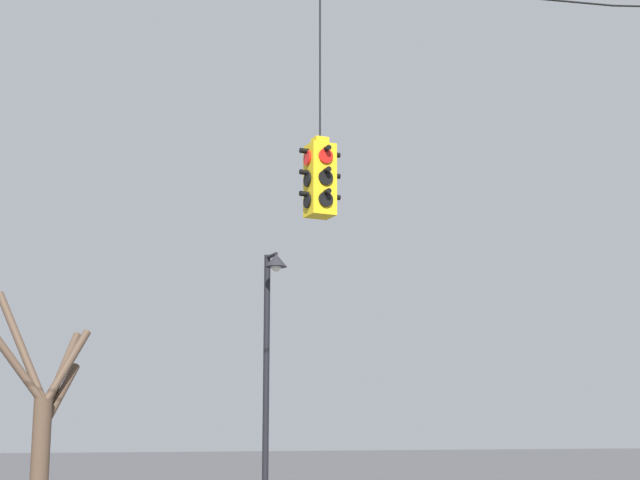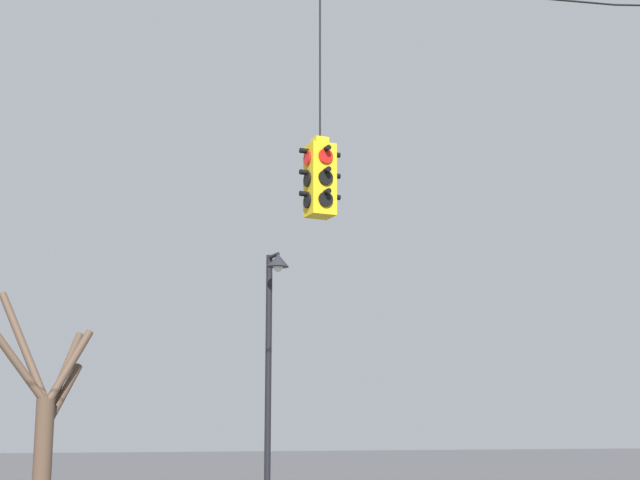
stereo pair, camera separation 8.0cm
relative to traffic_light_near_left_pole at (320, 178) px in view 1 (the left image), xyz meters
The scene contains 3 objects.
traffic_light_near_left_pole is the anchor object (origin of this frame).
street_lamp 6.25m from the traffic_light_near_left_pole, 74.71° to the left, with size 0.42×0.73×5.42m.
bare_tree 8.37m from the traffic_light_near_left_pole, 107.62° to the left, with size 2.52×1.57×4.76m.
Camera 1 is at (-4.88, -11.44, 2.01)m, focal length 55.00 mm.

